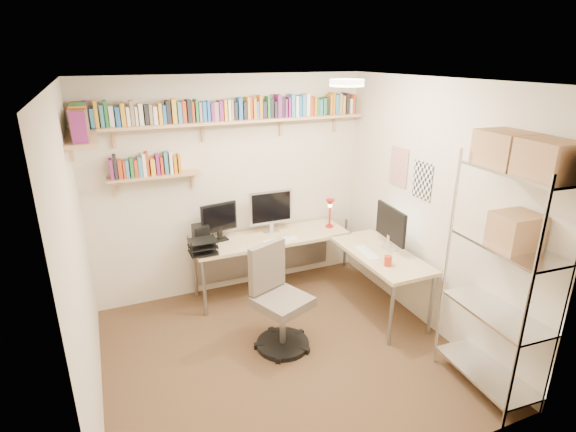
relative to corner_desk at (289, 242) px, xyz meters
The scene contains 6 objects.
ground 1.27m from the corner_desk, 116.91° to the right, with size 3.20×3.20×0.00m, color #472D1E.
room_shell 1.36m from the corner_desk, 116.72° to the right, with size 3.24×3.04×2.52m.
wall_shelves 1.65m from the corner_desk, 159.16° to the left, with size 3.12×1.09×0.80m.
corner_desk is the anchor object (origin of this frame).
office_chair 0.95m from the corner_desk, 119.95° to the right, with size 0.59×0.60×1.03m.
wire_rack 2.44m from the corner_desk, 65.44° to the right, with size 0.48×0.89×2.16m.
Camera 1 is at (-1.36, -3.32, 2.69)m, focal length 28.00 mm.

